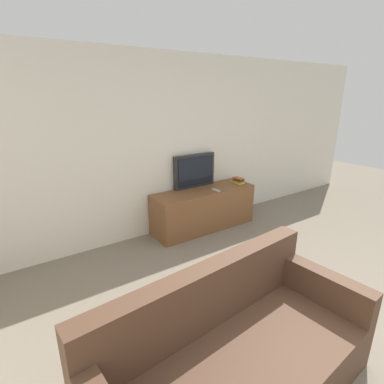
% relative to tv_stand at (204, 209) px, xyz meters
% --- Properties ---
extents(ground_plane, '(14.00, 14.00, 0.00)m').
position_rel_tv_stand_xyz_m(ground_plane, '(-0.53, -2.72, -0.32)').
color(ground_plane, '#756B5B').
extents(wall_back, '(9.00, 0.06, 2.60)m').
position_rel_tv_stand_xyz_m(wall_back, '(-0.53, 0.31, 0.98)').
color(wall_back, silver).
rests_on(wall_back, ground_plane).
extents(tv_stand, '(1.66, 0.52, 0.63)m').
position_rel_tv_stand_xyz_m(tv_stand, '(0.00, 0.00, 0.00)').
color(tv_stand, brown).
rests_on(tv_stand, ground_plane).
extents(television, '(0.72, 0.09, 0.52)m').
position_rel_tv_stand_xyz_m(television, '(-0.03, 0.22, 0.58)').
color(television, black).
rests_on(television, tv_stand).
extents(couch, '(2.05, 1.04, 0.89)m').
position_rel_tv_stand_xyz_m(couch, '(-1.49, -2.38, -0.03)').
color(couch, '#4C3323').
rests_on(couch, ground_plane).
extents(book_stack, '(0.14, 0.22, 0.09)m').
position_rel_tv_stand_xyz_m(book_stack, '(0.69, -0.03, 0.36)').
color(book_stack, gold).
rests_on(book_stack, tv_stand).
extents(remote_on_stand, '(0.04, 0.15, 0.02)m').
position_rel_tv_stand_xyz_m(remote_on_stand, '(0.11, -0.16, 0.33)').
color(remote_on_stand, '#B7B7B7').
rests_on(remote_on_stand, tv_stand).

